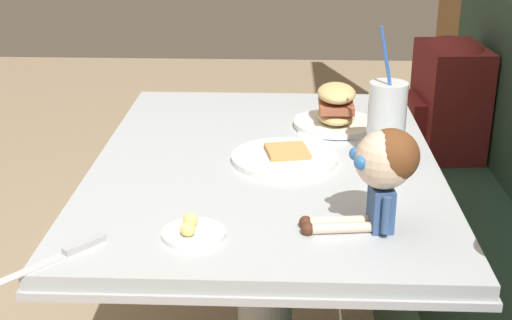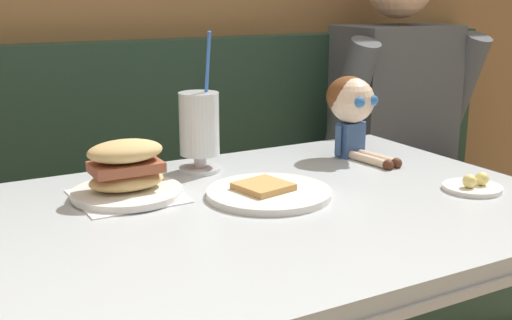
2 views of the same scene
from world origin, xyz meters
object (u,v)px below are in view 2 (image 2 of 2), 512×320
(toast_plate, at_px, (268,192))
(seated_doll, at_px, (352,105))
(sandwich_plate, at_px, (126,175))
(butter_saucer, at_px, (473,186))
(milkshake_glass, at_px, (199,128))
(diner_patron, at_px, (401,114))

(toast_plate, distance_m, seated_doll, 0.40)
(toast_plate, xyz_separation_m, sandwich_plate, (-0.25, 0.13, 0.04))
(toast_plate, relative_size, butter_saucer, 2.08)
(sandwich_plate, height_order, butter_saucer, sandwich_plate)
(sandwich_plate, bearing_deg, toast_plate, -28.31)
(milkshake_glass, height_order, sandwich_plate, milkshake_glass)
(seated_doll, distance_m, diner_patron, 0.61)
(milkshake_glass, xyz_separation_m, seated_doll, (0.38, -0.06, 0.03))
(milkshake_glass, relative_size, diner_patron, 0.39)
(milkshake_glass, distance_m, seated_doll, 0.39)
(toast_plate, xyz_separation_m, seated_doll, (0.34, 0.18, 0.12))
(butter_saucer, bearing_deg, sandwich_plate, 154.48)
(sandwich_plate, distance_m, seated_doll, 0.59)
(seated_doll, relative_size, diner_patron, 0.28)
(toast_plate, height_order, seated_doll, seated_doll)
(toast_plate, height_order, diner_patron, diner_patron)
(toast_plate, bearing_deg, diner_patron, 33.27)
(milkshake_glass, xyz_separation_m, butter_saucer, (0.43, -0.41, -0.09))
(milkshake_glass, distance_m, sandwich_plate, 0.24)
(toast_plate, height_order, milkshake_glass, milkshake_glass)
(toast_plate, xyz_separation_m, diner_patron, (0.82, 0.54, -0.01))
(toast_plate, height_order, butter_saucer, butter_saucer)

